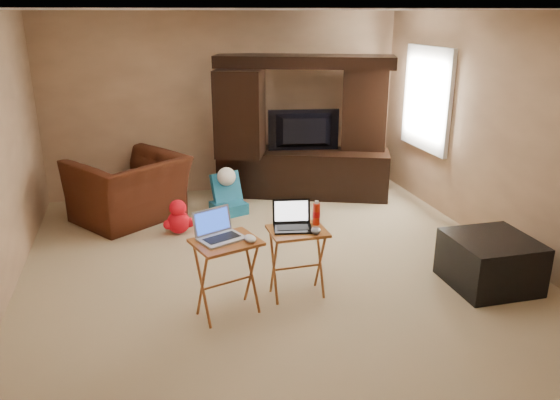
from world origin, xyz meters
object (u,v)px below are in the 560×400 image
object	(u,v)px
child_rocker	(228,194)
water_bottle	(316,214)
laptop_right	(293,217)
mouse_right	(316,230)
mouse_left	(250,239)
entertainment_center	(303,128)
recliner	(129,189)
plush_toy	(178,216)
tray_table_left	(227,278)
tray_table_right	(297,263)
television	(304,131)
push_toy	(323,179)
ottoman	(490,262)
laptop_left	(221,226)

from	to	relation	value
child_rocker	water_bottle	bearing A→B (deg)	-97.85
laptop_right	mouse_right	xyz separation A→B (m)	(0.17, -0.14, -0.09)
mouse_left	entertainment_center	bearing A→B (deg)	65.25
recliner	plush_toy	world-z (taller)	recliner
entertainment_center	mouse_right	world-z (taller)	entertainment_center
tray_table_left	tray_table_right	size ratio (longest dim) A/B	1.05
television	mouse_left	size ratio (longest dim) A/B	7.07
push_toy	mouse_left	size ratio (longest dim) A/B	3.61
television	mouse_right	distance (m)	2.98
television	ottoman	xyz separation A→B (m)	(0.92, -3.02, -0.69)
entertainment_center	tray_table_right	world-z (taller)	entertainment_center
push_toy	ottoman	xyz separation A→B (m)	(0.60, -3.11, 0.05)
laptop_right	water_bottle	bearing A→B (deg)	24.39
tray_table_left	tray_table_right	world-z (taller)	tray_table_left
ottoman	mouse_left	size ratio (longest dim) A/B	5.35
ottoman	mouse_right	xyz separation A→B (m)	(-1.70, 0.15, 0.44)
laptop_left	water_bottle	xyz separation A→B (m)	(0.90, 0.21, -0.05)
entertainment_center	television	xyz separation A→B (m)	(0.00, -0.04, -0.04)
push_toy	recliner	bearing A→B (deg)	172.65
tray_table_left	laptop_left	world-z (taller)	laptop_left
child_rocker	laptop_right	size ratio (longest dim) A/B	1.53
television	tray_table_right	size ratio (longest dim) A/B	1.51
entertainment_center	ottoman	world-z (taller)	entertainment_center
entertainment_center	child_rocker	world-z (taller)	entertainment_center
recliner	laptop_right	xyz separation A→B (m)	(1.42, -2.38, 0.37)
plush_toy	tray_table_left	size ratio (longest dim) A/B	0.61
entertainment_center	mouse_left	size ratio (longest dim) A/B	17.03
ottoman	tray_table_left	bearing A→B (deg)	177.42
recliner	laptop_right	bearing A→B (deg)	85.81
television	laptop_right	size ratio (longest dim) A/B	2.89
plush_toy	mouse_right	xyz separation A→B (m)	(1.05, -1.91, 0.47)
recliner	push_toy	bearing A→B (deg)	154.16
entertainment_center	child_rocker	size ratio (longest dim) A/B	4.55
mouse_right	tray_table_right	bearing A→B (deg)	137.29
television	tray_table_right	world-z (taller)	television
entertainment_center	mouse_right	xyz separation A→B (m)	(-0.78, -2.91, -0.29)
water_bottle	mouse_left	bearing A→B (deg)	-155.38
ottoman	laptop_right	bearing A→B (deg)	171.06
push_toy	mouse_left	xyz separation A→B (m)	(-1.71, -3.06, 0.53)
ottoman	tray_table_left	size ratio (longest dim) A/B	1.09
plush_toy	water_bottle	size ratio (longest dim) A/B	2.08
mouse_left	water_bottle	bearing A→B (deg)	24.62
tray_table_right	mouse_left	bearing A→B (deg)	-154.78
laptop_left	push_toy	bearing A→B (deg)	33.26
tray_table_right	laptop_left	bearing A→B (deg)	-169.92
child_rocker	water_bottle	distance (m)	2.31
entertainment_center	tray_table_left	bearing A→B (deg)	-96.66
recliner	water_bottle	distance (m)	2.87
push_toy	mouse_right	world-z (taller)	mouse_right
television	mouse_right	size ratio (longest dim) A/B	7.45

